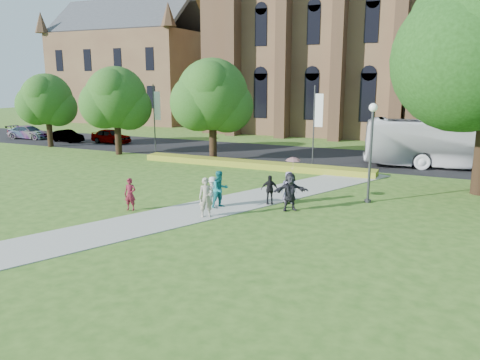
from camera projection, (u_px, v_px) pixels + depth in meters
The scene contains 24 objects.
ground at pixel (184, 218), 22.25m from camera, with size 160.00×160.00×0.00m, color #335C1B.
road at pixel (305, 155), 40.04m from camera, with size 160.00×10.00×0.02m, color black.
footpath at pixel (194, 212), 23.13m from camera, with size 3.20×30.00×0.04m, color #B2B2A8.
flower_hedge at pixel (253, 164), 34.75m from camera, with size 18.00×1.40×0.45m, color gold.
cathedral at pixel (450, 17), 50.80m from camera, with size 52.60×18.25×28.00m.
building_west at pixel (133, 60), 71.37m from camera, with size 22.00×14.00×18.30m.
streetlamp at pixel (371, 141), 24.30m from camera, with size 0.44×0.44×5.24m.
street_tree_0 at pixel (116, 98), 39.72m from camera, with size 5.20×5.20×7.50m.
street_tree_1 at pixel (212, 95), 36.46m from camera, with size 5.60×5.60×8.05m.
street_tree_2 at pixel (47, 99), 44.31m from camera, with size 4.80×4.80×6.95m.
banner_pole_0 at pixel (315, 121), 34.20m from camera, with size 0.70×0.10×6.00m.
banner_pole_1 at pixel (155, 115), 39.85m from camera, with size 0.70×0.10×6.00m.
tour_coach at pixel (458, 143), 34.10m from camera, with size 3.09×13.20×3.68m, color silver.
car_0 at pixel (111, 136), 47.32m from camera, with size 1.73×4.31×1.47m, color gray.
car_1 at pixel (67, 136), 48.32m from camera, with size 1.31×3.74×1.23m, color gray.
car_2 at pixel (29, 132), 50.93m from camera, with size 1.97×4.84×1.40m, color gray.
pedestrian_0 at pixel (130, 194), 23.21m from camera, with size 0.59×0.39×1.62m, color maroon.
pedestrian_1 at pixel (220, 189), 23.68m from camera, with size 0.92×0.72×1.89m, color #187779.
pedestrian_2 at pixel (213, 192), 23.87m from camera, with size 1.01×0.58×1.56m, color silver.
pedestrian_3 at pixel (269, 190), 24.39m from camera, with size 0.90×0.37×1.53m, color black.
pedestrian_4 at pixel (289, 187), 24.58m from camera, with size 0.82×0.53×1.68m, color slate.
pedestrian_5 at pixel (290, 192), 23.15m from camera, with size 1.77×0.56×1.91m, color #222128.
pedestrian_6 at pixel (206, 197), 22.06m from camera, with size 0.69×0.45×1.89m, color gray.
parasol at pixel (293, 165), 24.35m from camera, with size 0.76×0.76×0.67m, color #CF92A1.
Camera 1 is at (11.26, -18.34, 6.49)m, focal length 35.00 mm.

